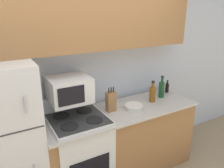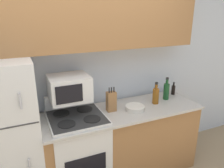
% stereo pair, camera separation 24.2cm
% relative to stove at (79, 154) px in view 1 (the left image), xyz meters
% --- Properties ---
extents(wall_back, '(8.00, 0.05, 2.55)m').
position_rel_stove_xyz_m(wall_back, '(0.19, 0.38, 0.79)').
color(wall_back, silver).
rests_on(wall_back, ground_plane).
extents(lower_cabinets, '(1.93, 0.64, 0.91)m').
position_rel_stove_xyz_m(lower_cabinets, '(0.57, 0.01, -0.03)').
color(lower_cabinets, '#9E6B3D').
rests_on(lower_cabinets, ground_plane).
extents(upper_cabinets, '(2.68, 0.32, 0.74)m').
position_rel_stove_xyz_m(upper_cabinets, '(0.19, 0.20, 1.51)').
color(upper_cabinets, '#9E6B3D').
rests_on(upper_cabinets, refrigerator).
extents(stove, '(0.60, 0.63, 1.10)m').
position_rel_stove_xyz_m(stove, '(0.00, 0.00, 0.00)').
color(stove, silver).
rests_on(stove, ground_plane).
extents(microwave, '(0.43, 0.38, 0.27)m').
position_rel_stove_xyz_m(microwave, '(-0.03, 0.10, 0.75)').
color(microwave, silver).
rests_on(microwave, stove).
extents(knife_block, '(0.11, 0.08, 0.29)m').
position_rel_stove_xyz_m(knife_block, '(0.43, 0.03, 0.55)').
color(knife_block, '#9E6B3D').
rests_on(knife_block, lower_cabinets).
extents(bowl, '(0.23, 0.23, 0.06)m').
position_rel_stove_xyz_m(bowl, '(0.70, -0.07, 0.46)').
color(bowl, silver).
rests_on(bowl, lower_cabinets).
extents(bottle_whiskey, '(0.08, 0.08, 0.28)m').
position_rel_stove_xyz_m(bottle_whiskey, '(1.03, 0.00, 0.54)').
color(bottle_whiskey, brown).
rests_on(bottle_whiskey, lower_cabinets).
extents(bottle_wine_green, '(0.08, 0.08, 0.30)m').
position_rel_stove_xyz_m(bottle_wine_green, '(1.24, 0.07, 0.54)').
color(bottle_wine_green, '#194C23').
rests_on(bottle_wine_green, lower_cabinets).
extents(bottle_soy_sauce, '(0.05, 0.05, 0.18)m').
position_rel_stove_xyz_m(bottle_soy_sauce, '(1.44, 0.17, 0.50)').
color(bottle_soy_sauce, black).
rests_on(bottle_soy_sauce, lower_cabinets).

